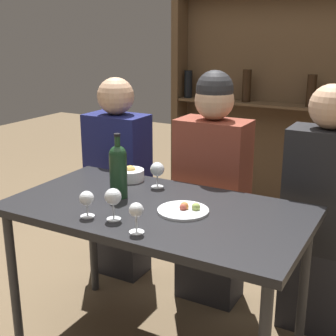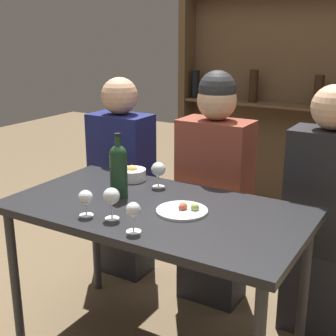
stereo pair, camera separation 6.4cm
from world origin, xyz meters
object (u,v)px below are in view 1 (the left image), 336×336
at_px(wine_glass_3, 157,170).
at_px(seated_person_left, 118,183).
at_px(wine_glass_2, 113,198).
at_px(seated_person_center, 212,193).
at_px(wine_glass_0, 87,199).
at_px(seated_person_right, 321,218).
at_px(wine_bottle, 118,169).
at_px(wine_glass_1, 136,212).
at_px(snack_bowl, 130,174).
at_px(food_plate_0, 184,210).

relative_size(wine_glass_3, seated_person_left, 0.10).
bearing_deg(wine_glass_2, seated_person_center, 82.74).
relative_size(wine_glass_0, seated_person_center, 0.09).
height_order(seated_person_center, seated_person_right, seated_person_center).
xyz_separation_m(wine_bottle, seated_person_left, (-0.39, 0.55, -0.29)).
bearing_deg(seated_person_left, seated_person_right, 0.00).
bearing_deg(seated_person_left, wine_glass_2, -56.17).
distance_m(wine_glass_1, wine_glass_3, 0.55).
height_order(wine_glass_0, wine_glass_1, wine_glass_1).
bearing_deg(seated_person_center, wine_glass_2, -97.26).
xyz_separation_m(wine_glass_1, wine_glass_3, (-0.20, 0.51, 0.00)).
height_order(wine_bottle, seated_person_center, seated_person_center).
bearing_deg(wine_glass_0, seated_person_left, 116.86).
height_order(wine_glass_0, seated_person_left, seated_person_left).
distance_m(snack_bowl, seated_person_center, 0.47).
bearing_deg(wine_glass_3, snack_bowl, 170.87).
distance_m(wine_glass_3, seated_person_right, 0.84).
xyz_separation_m(wine_glass_0, snack_bowl, (-0.11, 0.50, -0.05)).
height_order(wine_bottle, wine_glass_2, wine_bottle).
xyz_separation_m(wine_glass_2, snack_bowl, (-0.23, 0.47, -0.06)).
relative_size(wine_glass_1, seated_person_right, 0.10).
distance_m(wine_bottle, seated_person_center, 0.65).
bearing_deg(seated_person_right, seated_person_left, 180.00).
height_order(wine_bottle, wine_glass_1, wine_bottle).
distance_m(wine_glass_0, snack_bowl, 0.52).
distance_m(wine_bottle, seated_person_right, 1.03).
bearing_deg(wine_glass_0, seated_person_right, 45.32).
xyz_separation_m(snack_bowl, seated_person_right, (0.92, 0.31, -0.18)).
bearing_deg(wine_glass_1, seated_person_center, 93.53).
bearing_deg(seated_person_left, wine_glass_3, -35.52).
xyz_separation_m(wine_glass_2, wine_glass_3, (-0.05, 0.44, -0.01)).
relative_size(food_plate_0, snack_bowl, 1.55).
xyz_separation_m(food_plate_0, snack_bowl, (-0.45, 0.26, 0.02)).
height_order(wine_glass_3, seated_person_left, seated_person_left).
relative_size(wine_bottle, seated_person_center, 0.23).
xyz_separation_m(wine_glass_1, seated_person_center, (-0.05, 0.85, -0.20)).
xyz_separation_m(wine_bottle, seated_person_right, (0.82, 0.55, -0.28)).
relative_size(wine_glass_2, snack_bowl, 0.94).
height_order(wine_glass_1, food_plate_0, wine_glass_1).
distance_m(wine_glass_2, food_plate_0, 0.32).
bearing_deg(food_plate_0, wine_glass_3, 139.59).
xyz_separation_m(snack_bowl, seated_person_left, (-0.30, 0.31, -0.19)).
relative_size(wine_bottle, seated_person_right, 0.24).
height_order(wine_glass_2, food_plate_0, wine_glass_2).
relative_size(food_plate_0, seated_person_right, 0.18).
bearing_deg(wine_glass_0, food_plate_0, 36.42).
distance_m(wine_glass_0, seated_person_left, 0.94).
height_order(wine_glass_1, wine_glass_3, wine_glass_3).
xyz_separation_m(wine_bottle, wine_glass_0, (0.02, -0.26, -0.06)).
xyz_separation_m(wine_glass_3, seated_person_right, (0.74, 0.34, -0.23)).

